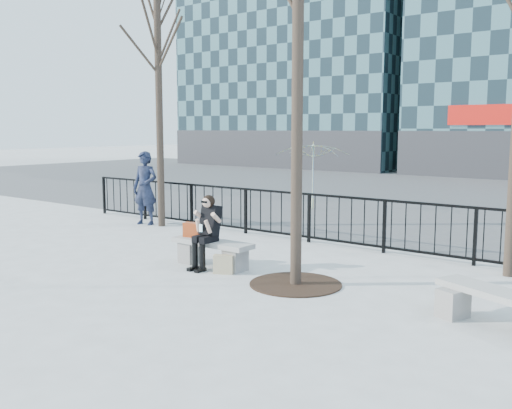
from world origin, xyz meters
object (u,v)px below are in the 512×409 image
Objects in this scene: seated_woman at (206,232)px; bench_second at (495,303)px; bench_main at (212,250)px; standing_man at (145,188)px.

bench_second is at bearing 0.04° from seated_woman.
bench_main reaches higher than bench_second.
seated_woman is (-4.99, -0.00, 0.38)m from bench_second.
bench_main is 5.18m from standing_man.
seated_woman is at bearing -157.65° from bench_second.
standing_man is at bearing 151.78° from bench_main.
seated_woman reaches higher than bench_main.
bench_main is at bearing 90.00° from seated_woman.
seated_woman is 0.69× the size of standing_man.
standing_man is at bearing 150.23° from seated_woman.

